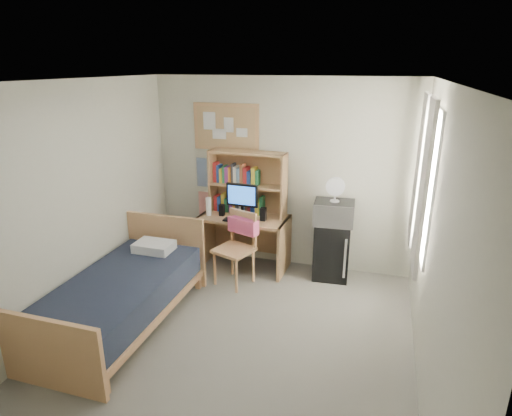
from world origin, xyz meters
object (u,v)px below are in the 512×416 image
(bed, at_px, (122,302))
(monitor, at_px, (242,202))
(mini_fridge, at_px, (332,250))
(desk_fan, at_px, (335,190))
(desk, at_px, (244,242))
(speaker_left, at_px, (222,210))
(desk_chair, at_px, (234,249))
(microwave, at_px, (334,212))
(bulletin_board, at_px, (226,127))
(speaker_right, at_px, (263,214))

(bed, height_order, monitor, monitor)
(mini_fridge, relative_size, desk_fan, 2.60)
(desk, height_order, monitor, monitor)
(desk, height_order, speaker_left, speaker_left)
(desk_chair, bearing_deg, microwave, 44.11)
(bulletin_board, xyz_separation_m, desk_fan, (1.56, -0.26, -0.70))
(monitor, bearing_deg, desk_chair, -83.50)
(speaker_left, bearing_deg, mini_fridge, 6.54)
(desk, bearing_deg, bed, -113.17)
(mini_fridge, bearing_deg, desk, 179.35)
(desk, relative_size, desk_chair, 1.25)
(desk_chair, xyz_separation_m, speaker_right, (0.27, 0.43, 0.36))
(monitor, height_order, desk_fan, desk_fan)
(desk_chair, bearing_deg, desk_fan, 44.11)
(desk, bearing_deg, desk_fan, 4.39)
(desk_chair, relative_size, monitor, 2.08)
(desk_fan, bearing_deg, speaker_left, 179.80)
(bulletin_board, height_order, desk_chair, bulletin_board)
(bulletin_board, xyz_separation_m, speaker_right, (0.64, -0.38, -1.08))
(monitor, relative_size, microwave, 0.92)
(speaker_left, bearing_deg, desk_chair, -51.52)
(speaker_left, xyz_separation_m, speaker_right, (0.60, -0.03, 0.01))
(mini_fridge, bearing_deg, bed, -142.17)
(desk, distance_m, monitor, 0.61)
(mini_fridge, relative_size, monitor, 1.67)
(desk_chair, relative_size, mini_fridge, 1.24)
(bulletin_board, relative_size, speaker_left, 5.88)
(bulletin_board, relative_size, desk, 0.78)
(microwave, xyz_separation_m, desk_fan, (0.00, 0.00, 0.30))
(desk_chair, height_order, microwave, microwave)
(bed, bearing_deg, bulletin_board, 76.80)
(desk, height_order, microwave, microwave)
(desk_chair, height_order, monitor, monitor)
(speaker_left, relative_size, speaker_right, 0.89)
(monitor, height_order, speaker_right, monitor)
(speaker_right, height_order, desk_fan, desk_fan)
(monitor, bearing_deg, bulletin_board, 135.71)
(speaker_left, distance_m, speaker_right, 0.60)
(bed, xyz_separation_m, speaker_right, (1.13, 1.67, 0.56))
(desk_chair, relative_size, bed, 0.47)
(desk_chair, height_order, bed, desk_chair)
(bed, bearing_deg, desk_chair, 55.33)
(speaker_left, xyz_separation_m, desk_fan, (1.51, 0.09, 0.39))
(mini_fridge, height_order, speaker_right, speaker_right)
(mini_fridge, distance_m, monitor, 1.36)
(mini_fridge, relative_size, bed, 0.38)
(speaker_right, xyz_separation_m, desk_fan, (0.92, 0.11, 0.38))
(desk, distance_m, desk_chair, 0.51)
(mini_fridge, relative_size, speaker_left, 4.86)
(desk, distance_m, speaker_right, 0.56)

